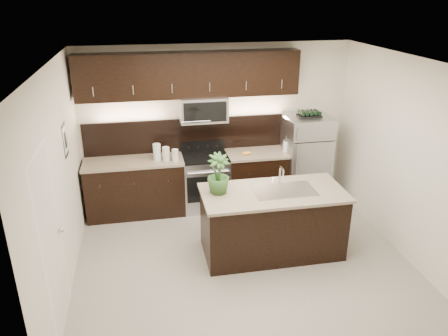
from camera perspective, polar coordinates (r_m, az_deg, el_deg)
name	(u,v)px	position (r m, az deg, el deg)	size (l,w,h in m)	color
ground	(242,260)	(6.19, 2.40, -11.91)	(4.50, 4.50, 0.00)	gray
room_walls	(236,146)	(5.36, 1.63, 2.86)	(4.52, 4.02, 2.71)	beige
counter_run	(194,183)	(7.35, -4.00, -1.92)	(3.51, 0.65, 0.94)	black
upper_fixtures	(191,82)	(6.99, -4.31, 11.18)	(3.49, 0.40, 1.66)	black
island	(272,222)	(6.18, 6.29, -6.99)	(1.96, 0.96, 0.94)	black
sink_faucet	(284,189)	(6.01, 7.82, -2.77)	(0.84, 0.50, 0.28)	silver
refrigerator	(306,160)	(7.64, 10.63, 1.09)	(0.74, 0.67, 1.53)	#B2B2B7
wine_rack	(309,114)	(7.39, 11.07, 6.94)	(0.38, 0.23, 0.09)	black
plant	(218,174)	(5.78, -0.74, -0.77)	(0.31, 0.31, 0.55)	#294F1F
canisters	(164,153)	(7.02, -7.86, 1.91)	(0.39, 0.21, 0.27)	silver
french_press	(286,145)	(7.42, 8.06, 2.94)	(0.10, 0.10, 0.28)	silver
bananas	(244,153)	(7.23, 2.60, 1.92)	(0.16, 0.12, 0.05)	gold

